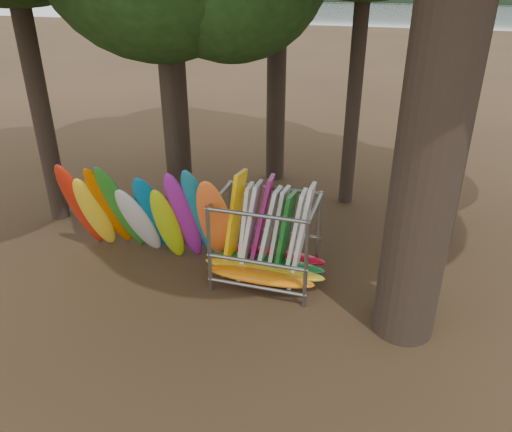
# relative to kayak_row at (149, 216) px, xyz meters

# --- Properties ---
(ground) EXTENTS (120.00, 120.00, 0.00)m
(ground) POSITION_rel_kayak_row_xyz_m (1.87, -0.95, -1.30)
(ground) COLOR #47331E
(ground) RESTS_ON ground
(lake) EXTENTS (160.00, 160.00, 0.00)m
(lake) POSITION_rel_kayak_row_xyz_m (1.87, 59.05, -1.30)
(lake) COLOR gray
(lake) RESTS_ON ground
(kayak_row) EXTENTS (4.61, 1.88, 3.02)m
(kayak_row) POSITION_rel_kayak_row_xyz_m (0.00, 0.00, 0.00)
(kayak_row) COLOR red
(kayak_row) RESTS_ON ground
(storage_rack) EXTENTS (2.93, 1.58, 2.66)m
(storage_rack) POSITION_rel_kayak_row_xyz_m (2.98, 0.01, -0.31)
(storage_rack) COLOR slate
(storage_rack) RESTS_ON ground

